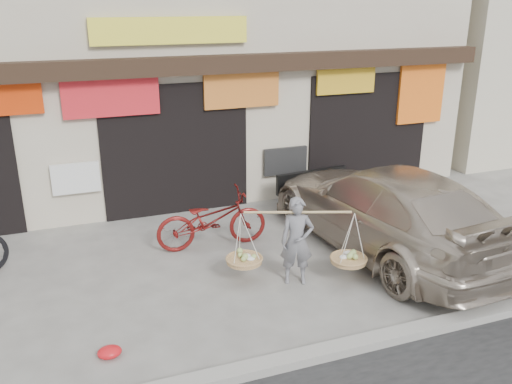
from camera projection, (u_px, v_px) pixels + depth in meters
name	position (u px, v px, depth m)	size (l,w,h in m)	color
ground	(229.00, 290.00, 8.41)	(70.00, 70.00, 0.00)	gray
kerb	(278.00, 363.00, 6.62)	(70.00, 0.25, 0.12)	gray
shophouse_block	(145.00, 35.00, 12.91)	(14.00, 6.32, 7.00)	#C0B49C
street_vendor	(297.00, 245.00, 8.44)	(2.11, 1.11, 1.42)	slate
bike_2	(212.00, 220.00, 9.71)	(0.70, 2.01, 1.05)	#621210
suv	(385.00, 209.00, 9.59)	(2.65, 5.42, 1.52)	#B0A08D
red_bag	(110.00, 352.00, 6.81)	(0.31, 0.25, 0.14)	red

